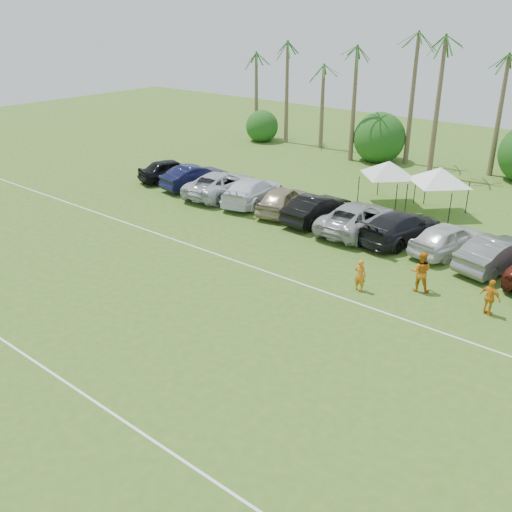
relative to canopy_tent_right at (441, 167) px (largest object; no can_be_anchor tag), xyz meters
The scene contains 25 objects.
field_lines 20.63m from the canopy_tent_right, 100.63° to the right, with size 80.00×12.10×0.01m.
palm_tree_0 27.96m from the canopy_tent_right, 158.87° to the left, with size 2.40×2.40×8.90m.
palm_tree_1 23.61m from the canopy_tent_right, 154.39° to the left, with size 2.40×2.40×9.90m.
palm_tree_2 19.61m from the canopy_tent_right, 147.73° to the left, with size 2.40×2.40×10.90m.
palm_tree_3 16.90m from the canopy_tent_right, 139.76° to the left, with size 2.40×2.40×11.90m.
palm_tree_4 13.36m from the canopy_tent_right, 127.95° to the left, with size 2.40×2.40×8.90m.
palm_tree_5 11.86m from the canopy_tent_right, 110.71° to the left, with size 2.40×2.40×9.90m.
palm_tree_6 11.67m from the canopy_tent_right, 88.64° to the left, with size 2.40×2.40×10.90m.
bush_tree_0 25.30m from the canopy_tent_right, 154.30° to the left, with size 4.00×4.00×4.00m.
bush_tree_1 14.73m from the canopy_tent_right, 131.71° to the left, with size 4.00×4.00×4.00m.
sideline_player_a 13.18m from the canopy_tent_right, 82.26° to the right, with size 0.59×0.38×1.61m, color orange.
sideline_player_b 11.93m from the canopy_tent_right, 70.30° to the right, with size 0.98×0.76×2.02m, color orange.
sideline_player_c 13.63m from the canopy_tent_right, 57.01° to the right, with size 0.98×0.41×1.68m, color orange.
canopy_tent_left 3.50m from the canopy_tent_right, behind, with size 4.34×4.34×3.52m.
canopy_tent_right is the anchor object (origin of this frame).
parked_car_0 20.04m from the canopy_tent_right, 163.25° to the right, with size 2.06×5.11×1.74m, color black.
parked_car_1 17.47m from the canopy_tent_right, 160.03° to the right, with size 1.84×5.29×1.74m, color #101233.
parked_car_2 14.99m from the canopy_tent_right, 155.76° to the right, with size 2.89×6.27×1.74m, color #BABDC4.
parked_car_3 12.44m from the canopy_tent_right, 151.34° to the right, with size 2.44×6.00×1.74m, color white.
parked_car_4 10.28m from the canopy_tent_right, 142.50° to the right, with size 2.06×5.11×1.74m, color tan.
parked_car_5 8.39m from the canopy_tent_right, 129.83° to the right, with size 1.84×5.29×1.74m, color black.
parked_car_6 6.90m from the canopy_tent_right, 111.62° to the right, with size 2.89×6.27×1.74m, color #A3A4A5.
parked_car_7 6.22m from the canopy_tent_right, 86.30° to the right, with size 2.44×6.00×1.74m, color black.
parked_car_8 6.96m from the canopy_tent_right, 61.44° to the right, with size 2.06×5.11×1.74m, color silver.
parked_car_9 8.85m from the canopy_tent_right, 46.19° to the right, with size 1.84×5.29×1.74m, color slate.
Camera 1 is at (17.23, -6.77, 12.50)m, focal length 40.00 mm.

